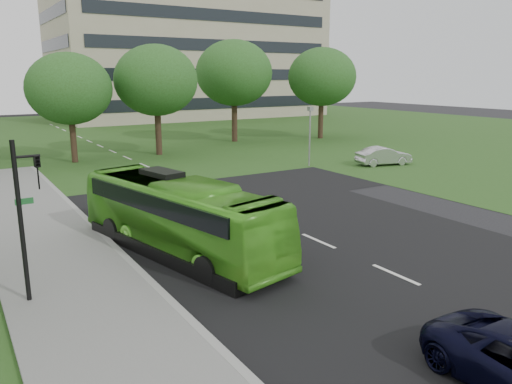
% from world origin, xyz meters
% --- Properties ---
extents(ground, '(160.00, 160.00, 0.00)m').
position_xyz_m(ground, '(0.00, 0.00, 0.00)').
color(ground, black).
rests_on(ground, ground).
extents(street_surfaces, '(120.00, 120.00, 0.15)m').
position_xyz_m(street_surfaces, '(-0.38, 22.75, 0.03)').
color(street_surfaces, black).
rests_on(street_surfaces, ground).
extents(office_building, '(40.10, 20.10, 25.00)m').
position_xyz_m(office_building, '(21.96, 61.96, 12.50)').
color(office_building, tan).
rests_on(office_building, ground).
extents(tree_park_b, '(6.13, 6.13, 8.04)m').
position_xyz_m(tree_park_b, '(-3.97, 26.06, 5.42)').
color(tree_park_b, black).
rests_on(tree_park_b, ground).
extents(tree_park_c, '(6.64, 6.64, 8.81)m').
position_xyz_m(tree_park_c, '(2.79, 26.27, 5.98)').
color(tree_park_c, black).
rests_on(tree_park_c, ground).
extents(tree_park_d, '(7.36, 7.36, 9.73)m').
position_xyz_m(tree_park_d, '(12.22, 30.32, 6.59)').
color(tree_park_d, black).
rests_on(tree_park_d, ground).
extents(tree_park_e, '(6.87, 6.87, 9.15)m').
position_xyz_m(tree_park_e, '(21.03, 27.85, 6.22)').
color(tree_park_e, black).
rests_on(tree_park_e, ground).
extents(bus, '(4.41, 10.12, 2.74)m').
position_xyz_m(bus, '(-5.11, 3.77, 1.37)').
color(bus, '#58BD2C').
rests_on(bus, ground).
extents(sedan, '(4.23, 2.30, 1.32)m').
position_xyz_m(sedan, '(14.88, 13.02, 0.66)').
color(sedan, silver).
rests_on(sedan, ground).
extents(traffic_light, '(0.75, 0.21, 4.71)m').
position_xyz_m(traffic_light, '(-10.35, 2.00, 2.77)').
color(traffic_light, black).
rests_on(traffic_light, ground).
extents(camera_pole, '(0.43, 0.41, 4.24)m').
position_xyz_m(camera_pole, '(10.00, 15.51, 2.73)').
color(camera_pole, gray).
rests_on(camera_pole, ground).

